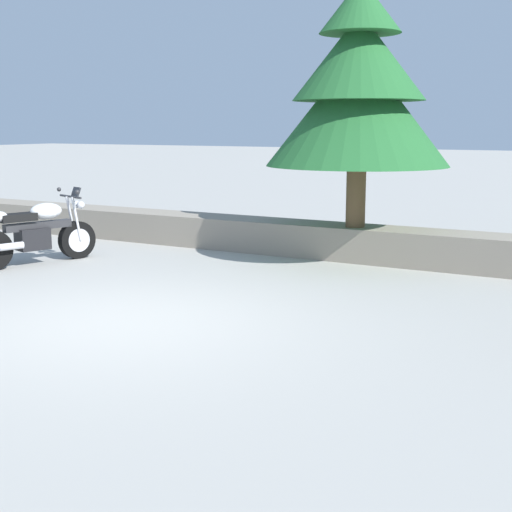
% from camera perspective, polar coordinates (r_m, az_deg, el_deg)
% --- Properties ---
extents(ground_plane, '(120.00, 120.00, 0.00)m').
position_cam_1_polar(ground_plane, '(8.06, -11.05, -5.24)').
color(ground_plane, '#A3A099').
extents(stone_wall, '(36.00, 0.80, 0.55)m').
position_cam_1_polar(stone_wall, '(12.01, 3.58, 1.45)').
color(stone_wall, gray).
rests_on(stone_wall, ground).
extents(motorcycle_white_near_left, '(0.93, 2.01, 1.18)m').
position_cam_1_polar(motorcycle_white_near_left, '(11.63, -17.35, 1.75)').
color(motorcycle_white_near_left, black).
rests_on(motorcycle_white_near_left, ground).
extents(pine_tree_far_left, '(2.90, 2.90, 3.83)m').
position_cam_1_polar(pine_tree_far_left, '(11.40, 8.33, 13.28)').
color(pine_tree_far_left, brown).
rests_on(pine_tree_far_left, stone_wall).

